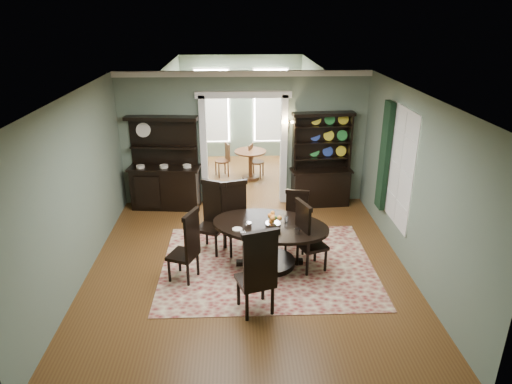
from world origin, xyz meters
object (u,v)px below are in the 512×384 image
(welsh_dresser, at_px, (321,172))
(parlor_table, at_px, (250,161))
(dining_table, at_px, (270,237))
(sideboard, at_px, (165,177))

(welsh_dresser, relative_size, parlor_table, 2.58)
(dining_table, relative_size, parlor_table, 2.85)
(sideboard, distance_m, welsh_dresser, 3.51)
(dining_table, distance_m, parlor_table, 4.43)
(welsh_dresser, bearing_deg, dining_table, -121.05)
(dining_table, relative_size, welsh_dresser, 1.10)
(dining_table, xyz_separation_m, sideboard, (-2.15, 2.67, 0.17))
(parlor_table, bearing_deg, sideboard, -138.18)
(welsh_dresser, height_order, parlor_table, welsh_dresser)
(sideboard, xyz_separation_m, parlor_table, (1.97, 1.76, -0.22))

